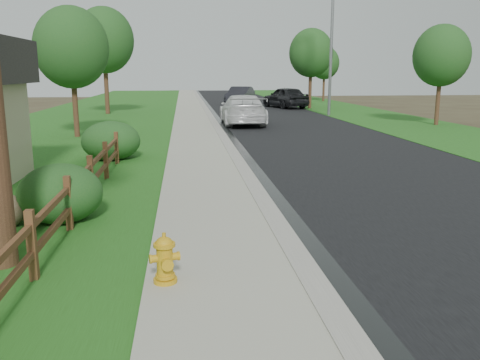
{
  "coord_description": "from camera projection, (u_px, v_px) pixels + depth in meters",
  "views": [
    {
      "loc": [
        -1.39,
        -4.41,
        3.01
      ],
      "look_at": [
        -0.27,
        5.71,
        0.84
      ],
      "focal_mm": 38.0,
      "sensor_mm": 36.0,
      "label": 1
    }
  ],
  "objects": [
    {
      "name": "ranch_fence",
      "position": [
        81.0,
        187.0,
        10.77
      ],
      "size": [
        0.12,
        16.92,
        1.1
      ],
      "color": "#543C1C",
      "rests_on": "ground"
    },
    {
      "name": "verge_far",
      "position": [
        346.0,
        110.0,
        40.32
      ],
      "size": [
        6.0,
        90.0,
        0.04
      ],
      "primitive_type": "cube",
      "color": "#215017",
      "rests_on": "ground"
    },
    {
      "name": "curb",
      "position": [
        207.0,
        111.0,
        39.12
      ],
      "size": [
        0.4,
        90.0,
        0.12
      ],
      "primitive_type": "cube",
      "color": "gray",
      "rests_on": "ground"
    },
    {
      "name": "streetlight",
      "position": [
        329.0,
        31.0,
        34.28
      ],
      "size": [
        2.32,
        0.6,
        10.08
      ],
      "color": "gray",
      "rests_on": "ground"
    },
    {
      "name": "grass_strip",
      "position": [
        165.0,
        112.0,
        38.78
      ],
      "size": [
        1.6,
        90.0,
        0.06
      ],
      "primitive_type": "cube",
      "color": "#215017",
      "rests_on": "ground"
    },
    {
      "name": "tree_near_left",
      "position": [
        71.0,
        48.0,
        22.91
      ],
      "size": [
        3.34,
        3.34,
        5.93
      ],
      "color": "#3C2418",
      "rests_on": "ground"
    },
    {
      "name": "sidewalk",
      "position": [
        190.0,
        111.0,
        38.98
      ],
      "size": [
        2.2,
        90.0,
        0.1
      ],
      "primitive_type": "cube",
      "color": "#A3A18E",
      "rests_on": "ground"
    },
    {
      "name": "tree_mid_left",
      "position": [
        104.0,
        40.0,
        35.69
      ],
      "size": [
        4.19,
        4.19,
        7.5
      ],
      "color": "#3C2418",
      "rests_on": "ground"
    },
    {
      "name": "lawn_near",
      "position": [
        95.0,
        112.0,
        38.22
      ],
      "size": [
        9.0,
        90.0,
        0.04
      ],
      "primitive_type": "cube",
      "color": "#215017",
      "rests_on": "ground"
    },
    {
      "name": "white_suv",
      "position": [
        243.0,
        110.0,
        29.29
      ],
      "size": [
        2.46,
        5.91,
        1.71
      ],
      "primitive_type": "imported",
      "rotation": [
        0.0,
        0.0,
        3.13
      ],
      "color": "silver",
      "rests_on": "road"
    },
    {
      "name": "dark_car_mid",
      "position": [
        285.0,
        97.0,
        42.92
      ],
      "size": [
        3.5,
        5.6,
        1.78
      ],
      "primitive_type": "imported",
      "rotation": [
        0.0,
        0.0,
        3.43
      ],
      "color": "black",
      "rests_on": "road"
    },
    {
      "name": "tree_near_right",
      "position": [
        441.0,
        56.0,
        28.3
      ],
      "size": [
        3.12,
        3.12,
        5.62
      ],
      "color": "#3C2418",
      "rests_on": "ground"
    },
    {
      "name": "shrub_c",
      "position": [
        60.0,
        194.0,
        10.24
      ],
      "size": [
        1.97,
        1.97,
        1.21
      ],
      "primitive_type": "ellipsoid",
      "rotation": [
        0.0,
        0.0,
        0.19
      ],
      "color": "#1B4C1D",
      "rests_on": "ground"
    },
    {
      "name": "fire_hydrant",
      "position": [
        165.0,
        260.0,
        7.1
      ],
      "size": [
        0.48,
        0.39,
        0.73
      ],
      "color": "gold",
      "rests_on": "sidewalk"
    },
    {
      "name": "tree_far_right",
      "position": [
        324.0,
        63.0,
        51.65
      ],
      "size": [
        3.01,
        3.01,
        5.55
      ],
      "color": "#3C2418",
      "rests_on": "ground"
    },
    {
      "name": "road",
      "position": [
        261.0,
        111.0,
        39.58
      ],
      "size": [
        8.0,
        90.0,
        0.02
      ],
      "primitive_type": "cube",
      "color": "black",
      "rests_on": "ground"
    },
    {
      "name": "wet_gutter",
      "position": [
        211.0,
        111.0,
        39.16
      ],
      "size": [
        0.5,
        90.0,
        0.0
      ],
      "primitive_type": "cube",
      "color": "black",
      "rests_on": "road"
    },
    {
      "name": "shrub_d",
      "position": [
        111.0,
        141.0,
        17.46
      ],
      "size": [
        2.32,
        2.32,
        1.36
      ],
      "primitive_type": "ellipsoid",
      "rotation": [
        0.0,
        0.0,
        0.18
      ],
      "color": "#1B4C1D",
      "rests_on": "ground"
    },
    {
      "name": "tree_mid_right",
      "position": [
        311.0,
        53.0,
        41.37
      ],
      "size": [
        3.58,
        3.58,
        6.5
      ],
      "color": "#3C2418",
      "rests_on": "ground"
    },
    {
      "name": "dark_car_far",
      "position": [
        240.0,
        96.0,
        46.72
      ],
      "size": [
        3.4,
        5.34,
        1.66
      ],
      "primitive_type": "imported",
      "rotation": [
        0.0,
        0.0,
        -0.35
      ],
      "color": "black",
      "rests_on": "road"
    }
  ]
}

